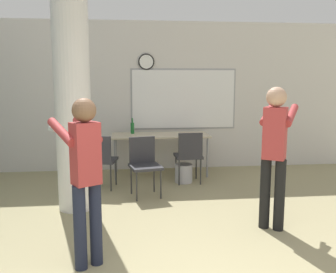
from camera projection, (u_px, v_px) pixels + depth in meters
The scene contains 10 objects.
wall_back at pixel (147, 97), 7.15m from camera, with size 8.00×0.15×2.80m.
support_pillar at pixel (73, 105), 4.86m from camera, with size 0.46×0.46×2.80m.
folding_table at pixel (160, 137), 6.76m from camera, with size 1.74×0.69×0.74m.
bottle_on_table at pixel (132, 128), 6.84m from camera, with size 0.07×0.07×0.28m.
waste_bin at pixel (184, 173), 6.32m from camera, with size 0.29×0.29×0.31m.
chair_table_right at pixel (189, 153), 6.21m from camera, with size 0.45×0.45×0.87m.
chair_table_left at pixel (101, 157), 5.88m from camera, with size 0.52×0.52×0.87m.
chair_table_front at pixel (144, 162), 5.57m from camera, with size 0.52×0.52×0.87m.
person_playing_side at pixel (275, 147), 4.26m from camera, with size 0.58×0.68×1.65m.
person_playing_front at pixel (85, 169), 3.38m from camera, with size 0.55×0.63×1.57m.
Camera 1 is at (-0.38, -2.12, 1.74)m, focal length 40.00 mm.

